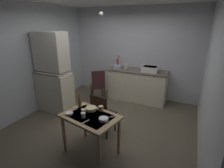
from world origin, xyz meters
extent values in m
plane|color=brown|center=(0.00, 0.00, 0.00)|extent=(4.92, 4.92, 0.00)
cube|color=silver|center=(0.00, 1.88, 1.34)|extent=(4.02, 0.10, 2.69)
cube|color=silver|center=(-2.01, 0.00, 1.34)|extent=(0.10, 3.77, 2.69)
cube|color=silver|center=(2.01, 0.00, 1.34)|extent=(0.10, 3.77, 2.69)
cube|color=beige|center=(-1.50, -0.03, 0.51)|extent=(0.87, 0.50, 1.01)
cube|color=beige|center=(-1.50, -0.03, 1.56)|extent=(0.80, 0.43, 0.93)
cube|color=beige|center=(-1.50, -0.06, 1.05)|extent=(0.79, 0.45, 0.02)
cube|color=beige|center=(0.25, 1.51, 0.44)|extent=(1.69, 0.60, 0.89)
cube|color=#5E534A|center=(0.25, 1.51, 0.90)|extent=(1.72, 0.63, 0.03)
sphere|color=#2D2823|center=(0.00, 1.20, 0.49)|extent=(0.02, 0.02, 0.02)
cube|color=white|center=(0.61, 1.51, 0.99)|extent=(0.44, 0.34, 0.15)
cube|color=black|center=(0.61, 1.51, 1.06)|extent=(0.38, 0.28, 0.01)
cylinder|color=#B21E19|center=(-0.41, 1.56, 1.06)|extent=(0.05, 0.05, 0.28)
cylinder|color=#B21E19|center=(-0.41, 1.49, 1.16)|extent=(0.03, 0.12, 0.03)
cylinder|color=#B6180E|center=(-0.41, 1.62, 1.25)|extent=(0.02, 0.16, 0.12)
cylinder|color=#9EB2C6|center=(-0.38, 1.46, 0.97)|extent=(0.25, 0.25, 0.10)
cylinder|color=beige|center=(-0.14, 1.53, 0.99)|extent=(0.10, 0.10, 0.14)
cube|color=tan|center=(0.21, -1.05, 0.72)|extent=(1.06, 0.82, 0.04)
cube|color=#EDEECD|center=(0.21, -1.05, 0.74)|extent=(0.83, 0.64, 0.00)
cylinder|color=tan|center=(-0.25, -1.22, 0.35)|extent=(0.06, 0.06, 0.70)
cylinder|color=tan|center=(0.56, -1.39, 0.35)|extent=(0.06, 0.06, 0.70)
cylinder|color=tan|center=(-0.15, -0.71, 0.35)|extent=(0.06, 0.06, 0.70)
cylinder|color=tan|center=(0.67, -0.87, 0.35)|extent=(0.06, 0.06, 0.70)
cube|color=#2F1E19|center=(0.15, -0.43, 0.45)|extent=(0.44, 0.44, 0.03)
cube|color=#302217|center=(0.13, -0.61, 0.68)|extent=(0.38, 0.06, 0.45)
cylinder|color=#2F1E19|center=(0.33, -0.28, 0.22)|extent=(0.04, 0.04, 0.43)
cylinder|color=#2F1E19|center=(-0.01, -0.24, 0.22)|extent=(0.04, 0.04, 0.43)
cylinder|color=#2F1E19|center=(0.30, -0.61, 0.22)|extent=(0.04, 0.04, 0.43)
cylinder|color=#2F1E19|center=(-0.04, -0.58, 0.22)|extent=(0.04, 0.04, 0.43)
cube|color=#351E1A|center=(-0.82, 1.00, 0.43)|extent=(0.56, 0.56, 0.03)
cube|color=#381C1C|center=(-0.70, 0.85, 0.70)|extent=(0.31, 0.26, 0.51)
cylinder|color=#351E1A|center=(-0.79, 1.24, 0.21)|extent=(0.04, 0.04, 0.41)
cylinder|color=#351E1A|center=(-1.06, 1.02, 0.21)|extent=(0.04, 0.04, 0.41)
cylinder|color=#351E1A|center=(-0.58, 0.97, 0.21)|extent=(0.04, 0.04, 0.41)
cylinder|color=#351E1A|center=(-0.84, 0.76, 0.21)|extent=(0.04, 0.04, 0.41)
cylinder|color=white|center=(0.49, -1.09, 0.76)|extent=(0.16, 0.16, 0.05)
cylinder|color=beige|center=(0.12, -0.87, 0.76)|extent=(0.20, 0.20, 0.05)
cylinder|color=white|center=(-0.14, -1.16, 0.75)|extent=(0.13, 0.13, 0.03)
cylinder|color=tan|center=(0.28, -0.81, 0.78)|extent=(0.09, 0.09, 0.09)
cylinder|color=beige|center=(0.07, -1.04, 0.78)|extent=(0.08, 0.08, 0.09)
cylinder|color=white|center=(0.14, -1.15, 0.78)|extent=(0.07, 0.07, 0.09)
cylinder|color=olive|center=(-0.14, -0.85, 0.85)|extent=(0.06, 0.06, 0.23)
cylinder|color=olive|center=(-0.14, -0.85, 1.00)|extent=(0.03, 0.03, 0.07)
cube|color=silver|center=(0.24, -1.25, 0.74)|extent=(0.07, 0.18, 0.00)
cube|color=beige|center=(0.58, -0.91, 0.74)|extent=(0.11, 0.10, 0.00)
sphere|color=#F9EFCC|center=(-0.26, 0.28, 2.41)|extent=(0.08, 0.08, 0.08)
camera|label=1|loc=(1.63, -3.22, 2.21)|focal=27.70mm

